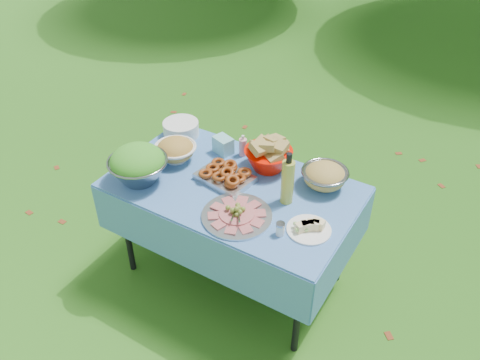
% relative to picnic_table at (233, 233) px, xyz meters
% --- Properties ---
extents(ground, '(80.00, 80.00, 0.00)m').
position_rel_picnic_table_xyz_m(ground, '(0.00, 0.00, -0.38)').
color(ground, '#143D0B').
rests_on(ground, ground).
extents(picnic_table, '(1.46, 0.86, 0.76)m').
position_rel_picnic_table_xyz_m(picnic_table, '(0.00, 0.00, 0.00)').
color(picnic_table, '#84D8FF').
rests_on(picnic_table, ground).
extents(salad_bowl, '(0.42, 0.42, 0.23)m').
position_rel_picnic_table_xyz_m(salad_bowl, '(-0.51, -0.24, 0.50)').
color(salad_bowl, gray).
rests_on(salad_bowl, picnic_table).
extents(pasta_bowl_white, '(0.29, 0.29, 0.15)m').
position_rel_picnic_table_xyz_m(pasta_bowl_white, '(-0.45, 0.05, 0.45)').
color(pasta_bowl_white, white).
rests_on(pasta_bowl_white, picnic_table).
extents(plate_stack, '(0.30, 0.30, 0.10)m').
position_rel_picnic_table_xyz_m(plate_stack, '(-0.60, 0.30, 0.43)').
color(plate_stack, white).
rests_on(plate_stack, picnic_table).
extents(wipes_box, '(0.14, 0.12, 0.11)m').
position_rel_picnic_table_xyz_m(wipes_box, '(-0.24, 0.27, 0.44)').
color(wipes_box, '#7FCED6').
rests_on(wipes_box, picnic_table).
extents(sanitizer_bottle, '(0.06, 0.06, 0.14)m').
position_rel_picnic_table_xyz_m(sanitizer_bottle, '(-0.12, 0.31, 0.45)').
color(sanitizer_bottle, pink).
rests_on(sanitizer_bottle, picnic_table).
extents(bread_bowl, '(0.34, 0.34, 0.20)m').
position_rel_picnic_table_xyz_m(bread_bowl, '(0.09, 0.27, 0.48)').
color(bread_bowl, '#F81201').
rests_on(bread_bowl, picnic_table).
extents(pasta_bowl_steel, '(0.35, 0.35, 0.15)m').
position_rel_picnic_table_xyz_m(pasta_bowl_steel, '(0.46, 0.28, 0.45)').
color(pasta_bowl_steel, gray).
rests_on(pasta_bowl_steel, picnic_table).
extents(fried_tray, '(0.35, 0.27, 0.08)m').
position_rel_picnic_table_xyz_m(fried_tray, '(-0.07, 0.02, 0.42)').
color(fried_tray, '#B4B5B9').
rests_on(fried_tray, picnic_table).
extents(charcuterie_platter, '(0.45, 0.45, 0.09)m').
position_rel_picnic_table_xyz_m(charcuterie_platter, '(0.17, -0.22, 0.43)').
color(charcuterie_platter, '#B9BDC2').
rests_on(charcuterie_platter, picnic_table).
extents(oil_bottle, '(0.09, 0.09, 0.33)m').
position_rel_picnic_table_xyz_m(oil_bottle, '(0.34, 0.04, 0.54)').
color(oil_bottle, '#ACB13A').
rests_on(oil_bottle, picnic_table).
extents(cheese_plate, '(0.24, 0.24, 0.07)m').
position_rel_picnic_table_xyz_m(cheese_plate, '(0.55, -0.12, 0.41)').
color(cheese_plate, white).
rests_on(cheese_plate, picnic_table).
extents(shaker, '(0.06, 0.06, 0.08)m').
position_rel_picnic_table_xyz_m(shaker, '(0.43, -0.22, 0.42)').
color(shaker, white).
rests_on(shaker, picnic_table).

